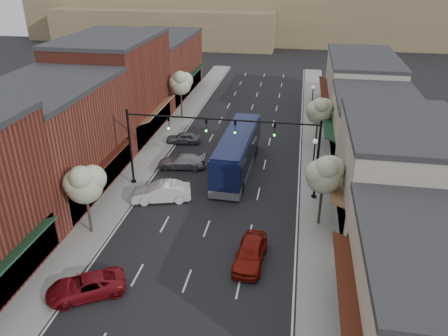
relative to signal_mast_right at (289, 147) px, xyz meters
The scene contains 28 objects.
ground 10.81m from the signal_mast_right, 125.10° to the right, with size 160.00×160.00×0.00m, color black.
sidewalk_left 18.10m from the signal_mast_right, 143.17° to the left, with size 2.80×73.00×0.15m, color gray.
sidewalk_right 11.78m from the signal_mast_right, 75.18° to the left, with size 2.80×73.00×0.15m, color gray.
curb_left 17.04m from the signal_mast_right, 140.24° to the left, with size 0.25×73.00×0.17m, color gray.
curb_right 11.53m from the signal_mast_right, 82.52° to the left, with size 0.25×73.00×0.17m, color gray.
bldg_left_midnear 19.95m from the signal_mast_right, behind, with size 10.14×14.10×9.40m.
bldg_left_midfar 23.22m from the signal_mast_right, 148.85° to the left, with size 10.14×14.10×10.90m.
bldg_left_far 34.32m from the signal_mast_right, 125.32° to the left, with size 10.14×18.10×8.40m.
bldg_right_near 16.25m from the signal_mast_right, 60.04° to the right, with size 9.14×12.10×5.90m.
bldg_right_midnear 8.37m from the signal_mast_right, 13.86° to the right, with size 9.14×12.10×7.90m.
bldg_right_midfar 12.94m from the signal_mast_right, 51.07° to the left, with size 9.14×12.10×6.40m.
bldg_right_far 25.35m from the signal_mast_right, 71.37° to the left, with size 9.14×16.10×7.40m.
hill_far 82.21m from the signal_mast_right, 93.92° to the left, with size 120.00×30.00×12.00m, color #7A6647.
hill_near 76.41m from the signal_mast_right, 113.63° to the left, with size 50.00×20.00×8.00m, color #7A6647.
signal_mast_right is the anchor object (origin of this frame).
signal_mast_left 11.24m from the signal_mast_right, behind, with size 8.22×0.46×7.00m.
tree_right_near 4.89m from the signal_mast_right, 56.09° to the right, with size 2.85×2.65×5.95m.
tree_right_far 12.27m from the signal_mast_right, 77.15° to the left, with size 2.85×2.65×5.43m.
tree_left_near 16.05m from the signal_mast_right, 149.86° to the right, with size 2.85×2.65×5.69m.
tree_left_far 22.68m from the signal_mast_right, 127.71° to the left, with size 2.85×2.65×6.13m.
lamp_post_near 3.69m from the signal_mast_right, 48.95° to the left, with size 0.44×0.44×4.44m.
lamp_post_far 20.19m from the signal_mast_right, 83.78° to the left, with size 0.44×0.44×4.44m.
coach_bus 6.96m from the signal_mast_right, 138.60° to the left, with size 3.15×12.39×3.76m.
red_hatchback 10.38m from the signal_mast_right, 101.38° to the right, with size 1.86×4.63×1.58m, color maroon.
parked_car_a 18.60m from the signal_mast_right, 128.39° to the right, with size 2.15×4.67×1.30m, color maroon.
parked_car_b 11.20m from the signal_mast_right, 166.17° to the right, with size 1.71×4.90×1.61m, color silver.
parked_car_c 11.60m from the signal_mast_right, 158.90° to the left, with size 1.87×4.60×1.33m, color #A1A0A5.
parked_car_d 15.79m from the signal_mast_right, 139.38° to the left, with size 1.50×3.72×1.27m, color slate.
Camera 1 is at (6.06, -24.98, 18.51)m, focal length 35.00 mm.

